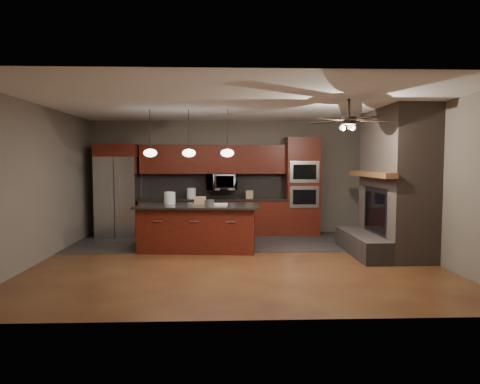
{
  "coord_description": "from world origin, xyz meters",
  "views": [
    {
      "loc": [
        -0.22,
        -7.7,
        1.78
      ],
      "look_at": [
        0.09,
        0.6,
        1.2
      ],
      "focal_mm": 32.0,
      "sensor_mm": 36.0,
      "label": 1
    }
  ],
  "objects_px": {
    "white_bucket": "(170,198)",
    "counter_box": "(249,194)",
    "oven_tower": "(302,186)",
    "kitchen_island": "(198,227)",
    "cardboard_box": "(200,201)",
    "paint_can": "(209,203)",
    "counter_bucket": "(191,193)",
    "paint_tray": "(218,204)",
    "refrigerator": "(118,190)",
    "microwave": "(222,182)"
  },
  "relations": [
    {
      "from": "paint_tray",
      "to": "cardboard_box",
      "type": "height_order",
      "value": "cardboard_box"
    },
    {
      "from": "cardboard_box",
      "to": "microwave",
      "type": "bearing_deg",
      "value": 74.05
    },
    {
      "from": "microwave",
      "to": "white_bucket",
      "type": "bearing_deg",
      "value": -123.13
    },
    {
      "from": "kitchen_island",
      "to": "paint_tray",
      "type": "height_order",
      "value": "paint_tray"
    },
    {
      "from": "paint_tray",
      "to": "cardboard_box",
      "type": "relative_size",
      "value": 1.54
    },
    {
      "from": "refrigerator",
      "to": "paint_can",
      "type": "relative_size",
      "value": 11.65
    },
    {
      "from": "microwave",
      "to": "kitchen_island",
      "type": "xyz_separation_m",
      "value": [
        -0.46,
        -1.84,
        -0.84
      ]
    },
    {
      "from": "microwave",
      "to": "counter_bucket",
      "type": "distance_m",
      "value": 0.79
    },
    {
      "from": "counter_box",
      "to": "paint_tray",
      "type": "bearing_deg",
      "value": -113.36
    },
    {
      "from": "oven_tower",
      "to": "white_bucket",
      "type": "xyz_separation_m",
      "value": [
        -3.04,
        -1.57,
        -0.15
      ]
    },
    {
      "from": "counter_bucket",
      "to": "counter_box",
      "type": "xyz_separation_m",
      "value": [
        1.41,
        -0.05,
        -0.03
      ]
    },
    {
      "from": "kitchen_island",
      "to": "cardboard_box",
      "type": "relative_size",
      "value": 10.53
    },
    {
      "from": "oven_tower",
      "to": "kitchen_island",
      "type": "height_order",
      "value": "oven_tower"
    },
    {
      "from": "oven_tower",
      "to": "kitchen_island",
      "type": "distance_m",
      "value": 3.11
    },
    {
      "from": "paint_can",
      "to": "counter_box",
      "type": "height_order",
      "value": "counter_box"
    },
    {
      "from": "cardboard_box",
      "to": "paint_tray",
      "type": "bearing_deg",
      "value": -34.47
    },
    {
      "from": "refrigerator",
      "to": "counter_bucket",
      "type": "xyz_separation_m",
      "value": [
        1.75,
        0.08,
        -0.08
      ]
    },
    {
      "from": "refrigerator",
      "to": "counter_box",
      "type": "xyz_separation_m",
      "value": [
        3.16,
        0.03,
        -0.11
      ]
    },
    {
      "from": "paint_tray",
      "to": "paint_can",
      "type": "bearing_deg",
      "value": -134.56
    },
    {
      "from": "paint_can",
      "to": "counter_box",
      "type": "distance_m",
      "value": 2.21
    },
    {
      "from": "oven_tower",
      "to": "microwave",
      "type": "distance_m",
      "value": 1.98
    },
    {
      "from": "paint_tray",
      "to": "refrigerator",
      "type": "bearing_deg",
      "value": 144.5
    },
    {
      "from": "cardboard_box",
      "to": "counter_box",
      "type": "distance_m",
      "value": 1.96
    },
    {
      "from": "cardboard_box",
      "to": "counter_box",
      "type": "height_order",
      "value": "counter_box"
    },
    {
      "from": "cardboard_box",
      "to": "counter_bucket",
      "type": "height_order",
      "value": "counter_bucket"
    },
    {
      "from": "white_bucket",
      "to": "counter_box",
      "type": "relative_size",
      "value": 1.27
    },
    {
      "from": "refrigerator",
      "to": "paint_tray",
      "type": "height_order",
      "value": "refrigerator"
    },
    {
      "from": "kitchen_island",
      "to": "paint_tray",
      "type": "distance_m",
      "value": 0.63
    },
    {
      "from": "counter_bucket",
      "to": "oven_tower",
      "type": "bearing_deg",
      "value": -0.16
    },
    {
      "from": "counter_bucket",
      "to": "refrigerator",
      "type": "bearing_deg",
      "value": -177.34
    },
    {
      "from": "refrigerator",
      "to": "kitchen_island",
      "type": "distance_m",
      "value": 2.73
    },
    {
      "from": "white_bucket",
      "to": "counter_bucket",
      "type": "relative_size",
      "value": 0.98
    },
    {
      "from": "kitchen_island",
      "to": "white_bucket",
      "type": "relative_size",
      "value": 10.2
    },
    {
      "from": "kitchen_island",
      "to": "counter_box",
      "type": "distance_m",
      "value": 2.15
    },
    {
      "from": "microwave",
      "to": "counter_box",
      "type": "distance_m",
      "value": 0.75
    },
    {
      "from": "microwave",
      "to": "white_bucket",
      "type": "relative_size",
      "value": 2.96
    },
    {
      "from": "refrigerator",
      "to": "paint_can",
      "type": "bearing_deg",
      "value": -41.29
    },
    {
      "from": "oven_tower",
      "to": "white_bucket",
      "type": "bearing_deg",
      "value": -152.66
    },
    {
      "from": "white_bucket",
      "to": "cardboard_box",
      "type": "height_order",
      "value": "white_bucket"
    },
    {
      "from": "white_bucket",
      "to": "counter_box",
      "type": "distance_m",
      "value": 2.31
    },
    {
      "from": "microwave",
      "to": "counter_bucket",
      "type": "height_order",
      "value": "microwave"
    },
    {
      "from": "white_bucket",
      "to": "counter_box",
      "type": "bearing_deg",
      "value": 41.35
    },
    {
      "from": "oven_tower",
      "to": "paint_can",
      "type": "bearing_deg",
      "value": -136.94
    },
    {
      "from": "kitchen_island",
      "to": "counter_bucket",
      "type": "distance_m",
      "value": 1.9
    },
    {
      "from": "microwave",
      "to": "kitchen_island",
      "type": "bearing_deg",
      "value": -104.15
    },
    {
      "from": "paint_can",
      "to": "paint_tray",
      "type": "relative_size",
      "value": 0.51
    },
    {
      "from": "refrigerator",
      "to": "kitchen_island",
      "type": "relative_size",
      "value": 0.88
    },
    {
      "from": "white_bucket",
      "to": "paint_can",
      "type": "xyz_separation_m",
      "value": [
        0.83,
        -0.49,
        -0.06
      ]
    },
    {
      "from": "counter_bucket",
      "to": "kitchen_island",
      "type": "bearing_deg",
      "value": -81.33
    },
    {
      "from": "kitchen_island",
      "to": "white_bucket",
      "type": "bearing_deg",
      "value": 165.47
    }
  ]
}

